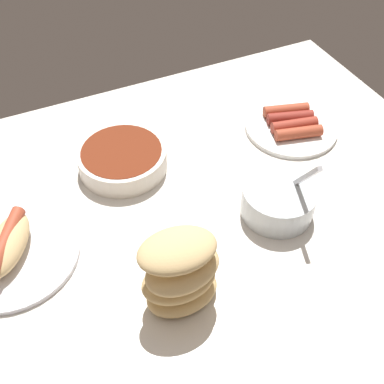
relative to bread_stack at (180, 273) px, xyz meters
The scene contains 6 objects.
ground_plane 17.84cm from the bread_stack, 68.16° to the left, with size 120.00×90.00×3.00cm, color silver.
bread_stack is the anchor object (origin of this frame).
plate_sausages 49.12cm from the bread_stack, 36.05° to the left, with size 20.33×20.33×3.48cm.
bowl_chili 33.09cm from the bread_stack, 87.16° to the left, with size 17.89×17.89×4.55cm.
plate_hotdog_assembled 31.04cm from the bread_stack, 139.55° to the left, with size 23.20×23.20×5.61cm.
bowl_coleslaw 25.75cm from the bread_stack, 21.62° to the left, with size 13.51×13.51×15.81cm.
Camera 1 is at (-20.72, -50.97, 67.14)cm, focal length 44.22 mm.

